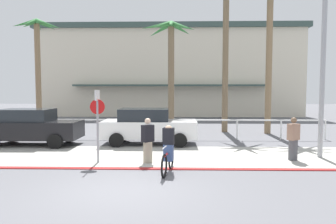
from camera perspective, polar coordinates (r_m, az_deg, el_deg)
name	(u,v)px	position (r m, az deg, el deg)	size (l,w,h in m)	color
ground_plane	(152,135)	(18.08, -2.87, -4.16)	(80.00, 80.00, 0.00)	#5B5B60
sidewalk_strip	(141,156)	(12.38, -4.91, -7.92)	(44.00, 4.00, 0.02)	#ADAAA0
curb_paint	(134,169)	(10.45, -6.15, -10.15)	(44.00, 0.24, 0.03)	maroon
building_backdrop	(171,73)	(35.05, 0.51, 7.12)	(26.23, 11.73, 8.90)	beige
rail_fence	(150,123)	(16.49, -3.27, -2.03)	(18.25, 0.08, 1.04)	white
stop_sign_bike_lane	(98,115)	(11.27, -12.65, -0.61)	(0.52, 0.56, 2.56)	gray
streetlight_curb	(327,43)	(13.02, 26.82, 11.13)	(0.24, 2.54, 7.50)	#9EA0A5
palm_tree_0	(38,48)	(22.59, -22.56, 10.66)	(3.02, 2.80, 7.20)	#846B4C
palm_tree_1	(170,47)	(18.52, 0.43, 11.65)	(3.12, 3.32, 6.54)	#756047
palm_tree_2	(226,18)	(20.03, 10.52, 16.48)	(3.60, 3.73, 9.08)	#756047
palm_tree_3	(270,22)	(19.73, 17.97, 15.31)	(3.33, 3.06, 8.54)	#846B4C
car_black_1	(31,127)	(15.92, -23.58, -2.44)	(4.40, 2.02, 1.69)	black
car_white_2	(148,126)	(14.87, -3.56, -2.55)	(4.40, 2.02, 1.69)	white
cyclist_red_0	(168,150)	(9.88, 0.04, -6.91)	(0.39, 1.80, 1.50)	black
pedestrian_0	(293,141)	(12.32, 21.75, -4.88)	(0.48, 0.44, 1.58)	#4C4C51
pedestrian_1	(148,143)	(11.09, -3.69, -5.55)	(0.47, 0.46, 1.59)	gray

